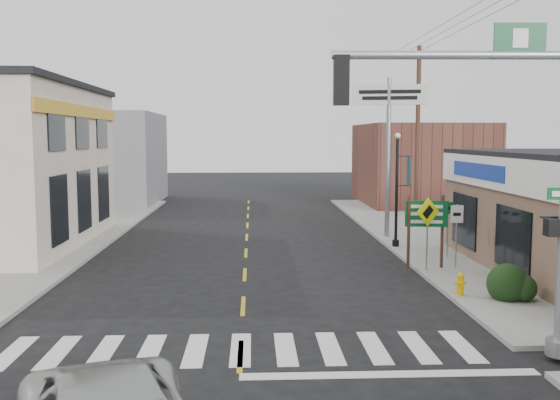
{
  "coord_description": "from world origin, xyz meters",
  "views": [
    {
      "loc": [
        0.28,
        -13.08,
        4.71
      ],
      "look_at": [
        1.12,
        5.79,
        2.8
      ],
      "focal_mm": 40.0,
      "sensor_mm": 36.0,
      "label": 1
    }
  ],
  "objects_px": {
    "guide_sign": "(426,221)",
    "dance_center_sign": "(389,118)",
    "traffic_signal_pole": "(530,162)",
    "utility_pole_far": "(418,132)",
    "lamp_post": "(398,181)",
    "fire_hydrant": "(460,283)"
  },
  "relations": [
    {
      "from": "dance_center_sign",
      "to": "traffic_signal_pole",
      "type": "bearing_deg",
      "value": -79.96
    },
    {
      "from": "guide_sign",
      "to": "dance_center_sign",
      "type": "bearing_deg",
      "value": 96.74
    },
    {
      "from": "guide_sign",
      "to": "traffic_signal_pole",
      "type": "bearing_deg",
      "value": -84.33
    },
    {
      "from": "traffic_signal_pole",
      "to": "utility_pole_far",
      "type": "bearing_deg",
      "value": 83.05
    },
    {
      "from": "lamp_post",
      "to": "guide_sign",
      "type": "bearing_deg",
      "value": -107.52
    },
    {
      "from": "traffic_signal_pole",
      "to": "lamp_post",
      "type": "height_order",
      "value": "traffic_signal_pole"
    },
    {
      "from": "fire_hydrant",
      "to": "utility_pole_far",
      "type": "xyz_separation_m",
      "value": [
        3.08,
        16.61,
        4.52
      ]
    },
    {
      "from": "guide_sign",
      "to": "dance_center_sign",
      "type": "height_order",
      "value": "dance_center_sign"
    },
    {
      "from": "fire_hydrant",
      "to": "lamp_post",
      "type": "height_order",
      "value": "lamp_post"
    },
    {
      "from": "lamp_post",
      "to": "dance_center_sign",
      "type": "bearing_deg",
      "value": 69.92
    },
    {
      "from": "utility_pole_far",
      "to": "dance_center_sign",
      "type": "bearing_deg",
      "value": -121.65
    },
    {
      "from": "traffic_signal_pole",
      "to": "dance_center_sign",
      "type": "height_order",
      "value": "dance_center_sign"
    },
    {
      "from": "fire_hydrant",
      "to": "lamp_post",
      "type": "distance_m",
      "value": 8.54
    },
    {
      "from": "guide_sign",
      "to": "fire_hydrant",
      "type": "height_order",
      "value": "guide_sign"
    },
    {
      "from": "traffic_signal_pole",
      "to": "dance_center_sign",
      "type": "bearing_deg",
      "value": 90.06
    },
    {
      "from": "dance_center_sign",
      "to": "utility_pole_far",
      "type": "distance_m",
      "value": 6.45
    },
    {
      "from": "guide_sign",
      "to": "fire_hydrant",
      "type": "xyz_separation_m",
      "value": [
        -0.03,
        -3.81,
        -1.31
      ]
    },
    {
      "from": "traffic_signal_pole",
      "to": "guide_sign",
      "type": "height_order",
      "value": "traffic_signal_pole"
    },
    {
      "from": "guide_sign",
      "to": "lamp_post",
      "type": "relative_size",
      "value": 0.54
    },
    {
      "from": "guide_sign",
      "to": "dance_center_sign",
      "type": "xyz_separation_m",
      "value": [
        0.17,
        7.05,
        3.75
      ]
    },
    {
      "from": "lamp_post",
      "to": "dance_center_sign",
      "type": "height_order",
      "value": "dance_center_sign"
    },
    {
      "from": "guide_sign",
      "to": "lamp_post",
      "type": "height_order",
      "value": "lamp_post"
    }
  ]
}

